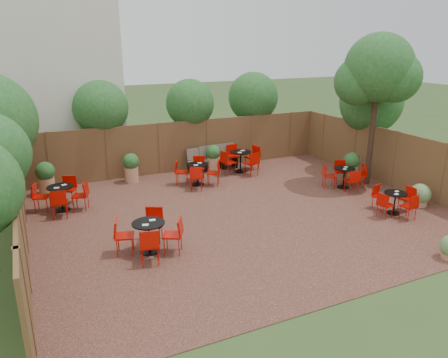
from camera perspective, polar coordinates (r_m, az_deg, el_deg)
name	(u,v)px	position (r m, az deg, el deg)	size (l,w,h in m)	color
ground	(242,213)	(13.07, 2.45, -4.57)	(80.00, 80.00, 0.00)	#354F23
courtyard_paving	(242,213)	(13.07, 2.46, -4.53)	(12.00, 10.00, 0.02)	#321914
fence_back	(185,146)	(17.14, -5.25, 4.37)	(12.00, 0.08, 2.00)	brown
fence_left	(21,215)	(11.42, -25.35, -4.39)	(0.08, 10.00, 2.00)	brown
fence_right	(394,159)	(16.29, 21.60, 2.45)	(0.08, 10.00, 2.00)	brown
neighbour_building	(48,67)	(18.75, -22.29, 13.60)	(5.00, 4.00, 8.00)	beige
overhang_foliage	(157,114)	(14.41, -8.89, 8.49)	(15.78, 10.32, 2.76)	#1C501A
courtyard_tree	(378,73)	(15.77, 19.80, 13.10)	(2.55, 2.45, 5.26)	black
park_bench_left	(218,156)	(17.39, -0.81, 3.01)	(1.59, 0.60, 0.97)	brown
park_bench_right	(205,159)	(17.18, -2.51, 2.72)	(1.52, 0.58, 0.92)	brown
bistro_tables	(221,185)	(14.09, -0.35, -0.83)	(10.80, 7.32, 0.96)	black
planters	(182,167)	(15.70, -5.59, 1.62)	(10.89, 3.91, 1.15)	#B07858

